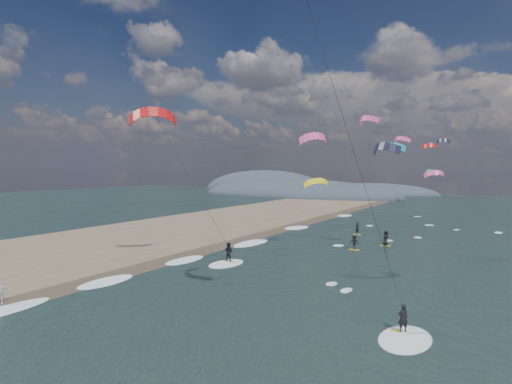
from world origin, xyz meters
The scene contains 9 objects.
ground centered at (0.00, 0.00, 0.00)m, with size 260.00×260.00×0.00m, color black.
sand_strip centered at (-24.00, 10.00, 0.00)m, with size 26.00×240.00×0.00m, color brown.
wet_sand_strip centered at (-12.00, 10.00, 0.00)m, with size 3.00×240.00×0.00m, color #382D23.
coastal_hills centered at (-44.84, 107.86, 0.00)m, with size 80.00×41.00×15.00m.
kitesurfer_near_a centered at (7.96, 2.60, 14.79)m, with size 7.63×9.02×19.76m.
kitesurfer_near_b centered at (-9.21, 12.35, 9.57)m, with size 7.07×9.30×14.54m.
far_kitesurfers centered at (1.77, 31.49, 0.83)m, with size 6.30×10.82×1.69m.
bg_kite_field centered at (-0.12, 54.61, 11.45)m, with size 15.39×68.31×10.37m.
shoreline_surf centered at (-10.80, 14.75, 0.00)m, with size 2.40×79.40×0.11m.
Camera 1 is at (15.89, -16.00, 9.02)m, focal length 30.00 mm.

